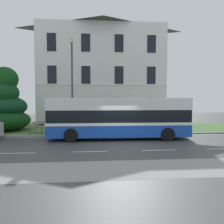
{
  "coord_description": "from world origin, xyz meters",
  "views": [
    {
      "loc": [
        -2.21,
        -16.8,
        3.3
      ],
      "look_at": [
        -0.08,
        4.95,
        1.8
      ],
      "focal_mm": 42.43,
      "sensor_mm": 36.0,
      "label": 1
    }
  ],
  "objects": [
    {
      "name": "ground_plane",
      "position": [
        0.0,
        1.28,
        -0.01
      ],
      "size": [
        60.0,
        56.0,
        0.18
      ],
      "color": "#414442"
    },
    {
      "name": "street_lamp_post",
      "position": [
        -3.35,
        5.25,
        4.47
      ],
      "size": [
        0.36,
        0.24,
        7.7
      ],
      "color": "#333338",
      "rests_on": "ground_plane"
    },
    {
      "name": "single_decker_bus",
      "position": [
        0.14,
        2.37,
        1.59
      ],
      "size": [
        10.31,
        2.91,
        3.01
      ],
      "rotation": [
        0.0,
        0.0,
        -0.03
      ],
      "color": "#1747B6",
      "rests_on": "ground_plane"
    },
    {
      "name": "litter_bin",
      "position": [
        -4.98,
        5.36,
        0.7
      ],
      "size": [
        0.49,
        0.49,
        1.16
      ],
      "color": "black",
      "rests_on": "ground_plane"
    },
    {
      "name": "iron_verge_railing",
      "position": [
        -0.46,
        4.4,
        0.62
      ],
      "size": [
        12.44,
        0.04,
        0.97
      ],
      "color": "black",
      "rests_on": "ground_plane"
    },
    {
      "name": "georgian_townhouse",
      "position": [
        -0.46,
        15.64,
        6.4
      ],
      "size": [
        14.38,
        8.41,
        12.5
      ],
      "color": "white",
      "rests_on": "ground_plane"
    },
    {
      "name": "evergreen_tree",
      "position": [
        -9.39,
        7.19,
        2.26
      ],
      "size": [
        4.4,
        4.43,
        5.63
      ],
      "color": "#423328",
      "rests_on": "ground_plane"
    }
  ]
}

